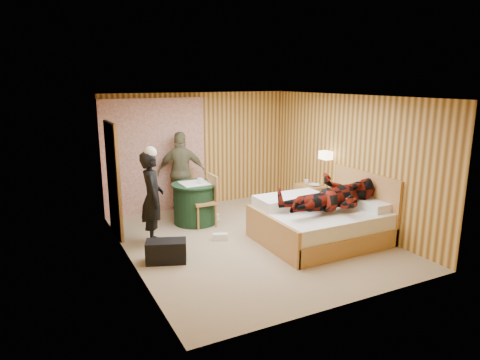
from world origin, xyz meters
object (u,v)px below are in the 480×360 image
wall_lamp (326,155)px  man_on_bed (333,188)px  duffel_bag (166,251)px  round_table (195,203)px  chair_near (208,196)px  bed (322,222)px  woman_standing (152,198)px  chair_far (184,188)px  nightstand (309,198)px  man_at_table (182,173)px

wall_lamp → man_on_bed: bearing=-122.3°
wall_lamp → man_on_bed: (-0.77, -1.22, -0.30)m
duffel_bag → man_on_bed: size_ratio=0.35×
round_table → man_on_bed: man_on_bed is taller
chair_near → man_on_bed: 2.43m
bed → woman_standing: size_ratio=1.30×
wall_lamp → chair_far: size_ratio=0.28×
wall_lamp → round_table: 2.76m
nightstand → round_table: (-2.41, 0.45, 0.10)m
chair_far → man_at_table: 0.33m
nightstand → man_at_table: 2.76m
chair_far → chair_near: (0.14, -0.97, 0.04)m
wall_lamp → chair_near: (-2.29, 0.63, -0.72)m
round_table → man_on_bed: bearing=-51.4°
duffel_bag → man_on_bed: man_on_bed is taller
chair_near → wall_lamp: bearing=75.5°
duffel_bag → woman_standing: bearing=107.3°
chair_far → man_on_bed: size_ratio=0.53×
nightstand → man_at_table: (-2.41, 1.22, 0.56)m
chair_near → man_on_bed: size_ratio=0.56×
chair_near → nightstand: bearing=85.8°
chair_far → woman_standing: woman_standing is taller
wall_lamp → man_at_table: bearing=146.1°
chair_far → man_at_table: size_ratio=0.54×
wall_lamp → chair_near: wall_lamp is taller
chair_far → wall_lamp: bearing=-16.1°
bed → duffel_bag: 2.76m
duffel_bag → woman_standing: size_ratio=0.38×
nightstand → round_table: round_table is taller
chair_far → man_on_bed: bearing=-42.3°
chair_far → duffel_bag: size_ratio=1.51×
round_table → man_at_table: bearing=90.0°
chair_far → round_table: bearing=-74.7°
bed → nightstand: bearing=61.9°
wall_lamp → chair_near: size_ratio=0.26×
man_at_table → wall_lamp: bearing=168.3°
chair_near → man_at_table: bearing=-170.2°
wall_lamp → woman_standing: woman_standing is taller
duffel_bag → man_on_bed: bearing=9.4°
woman_standing → bed: bearing=-102.1°
wall_lamp → nightstand: 1.08m
wall_lamp → man_at_table: size_ratio=0.15×
nightstand → chair_near: 2.28m
nightstand → woman_standing: (-3.44, -0.25, 0.50)m
nightstand → round_table: bearing=169.3°
wall_lamp → man_at_table: (-2.45, 1.65, -0.44)m
man_at_table → nightstand: bearing=175.4°
round_table → man_on_bed: size_ratio=0.51×
chair_far → duffel_bag: (-1.11, -2.28, -0.37)m
duffel_bag → man_at_table: (1.08, 2.33, 0.69)m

